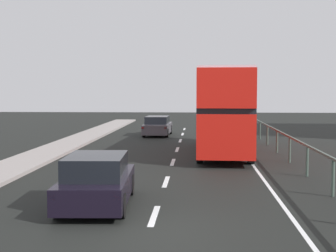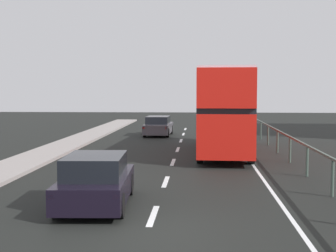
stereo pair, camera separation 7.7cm
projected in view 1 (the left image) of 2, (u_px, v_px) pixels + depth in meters
name	position (u px, v px, depth m)	size (l,w,h in m)	color
ground_plane	(150.00, 231.00, 11.42)	(75.43, 120.00, 0.10)	black
lane_paint_markings	(224.00, 169.00, 19.96)	(3.59, 46.00, 0.01)	silver
bridge_side_railing	(298.00, 146.00, 20.00)	(0.10, 42.00, 1.17)	#425248
double_decker_bus_red	(224.00, 109.00, 25.13)	(2.81, 10.79, 4.19)	red
hatchback_car_near	(97.00, 181.00, 13.61)	(1.97, 4.23, 1.43)	black
sedan_car_ahead	(158.00, 126.00, 34.83)	(1.87, 4.21, 1.37)	#4C474E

